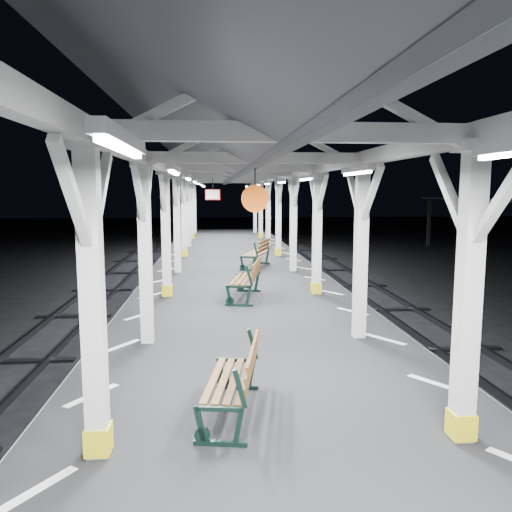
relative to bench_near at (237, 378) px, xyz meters
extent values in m
plane|color=black|center=(0.49, 5.15, -1.48)|extent=(120.00, 120.00, 0.00)
cube|color=black|center=(0.49, 5.15, -0.98)|extent=(6.00, 50.00, 1.00)
cube|color=silver|center=(-1.96, 5.15, -0.47)|extent=(1.00, 48.00, 0.01)
cube|color=silver|center=(2.94, 5.15, -0.47)|extent=(1.00, 48.00, 0.01)
cube|color=#2D2D33|center=(-3.96, 5.15, -1.40)|extent=(0.08, 60.00, 0.16)
cube|color=black|center=(-4.51, 5.15, -1.45)|extent=(2.20, 0.22, 0.06)
cube|color=#2D2D33|center=(4.94, 5.15, -1.40)|extent=(0.08, 60.00, 0.16)
cube|color=#2D2D33|center=(6.04, 5.15, -1.40)|extent=(0.08, 60.00, 0.16)
cube|color=black|center=(5.49, 5.15, -1.45)|extent=(2.20, 0.22, 0.06)
cube|color=silver|center=(-1.51, -0.85, 1.12)|extent=(0.22, 0.22, 3.20)
cube|color=silver|center=(-1.51, -0.85, 2.78)|extent=(0.40, 0.40, 0.12)
cube|color=gold|center=(-1.51, -0.85, -0.30)|extent=(0.26, 0.26, 0.30)
cube|color=silver|center=(-1.51, -0.30, 2.27)|extent=(0.10, 0.99, 0.99)
cube|color=silver|center=(-1.51, -1.40, 2.27)|extent=(0.10, 0.99, 0.99)
cube|color=silver|center=(-1.51, 3.15, 1.12)|extent=(0.22, 0.22, 3.20)
cube|color=silver|center=(-1.51, 3.15, 2.78)|extent=(0.40, 0.40, 0.12)
cube|color=silver|center=(-1.51, 3.70, 2.27)|extent=(0.10, 0.99, 0.99)
cube|color=silver|center=(-1.51, 2.60, 2.27)|extent=(0.10, 0.99, 0.99)
cube|color=silver|center=(-1.51, 7.15, 1.12)|extent=(0.22, 0.22, 3.20)
cube|color=silver|center=(-1.51, 7.15, 2.78)|extent=(0.40, 0.40, 0.12)
cube|color=gold|center=(-1.51, 7.15, -0.30)|extent=(0.26, 0.26, 0.30)
cube|color=silver|center=(-1.51, 7.70, 2.27)|extent=(0.10, 0.99, 0.99)
cube|color=silver|center=(-1.51, 6.60, 2.27)|extent=(0.10, 0.99, 0.99)
cube|color=silver|center=(-1.51, 11.15, 1.12)|extent=(0.22, 0.22, 3.20)
cube|color=silver|center=(-1.51, 11.15, 2.78)|extent=(0.40, 0.40, 0.12)
cube|color=silver|center=(-1.51, 11.70, 2.27)|extent=(0.10, 0.99, 0.99)
cube|color=silver|center=(-1.51, 10.60, 2.27)|extent=(0.10, 0.99, 0.99)
cube|color=silver|center=(-1.51, 15.15, 1.12)|extent=(0.22, 0.22, 3.20)
cube|color=silver|center=(-1.51, 15.15, 2.78)|extent=(0.40, 0.40, 0.12)
cube|color=gold|center=(-1.51, 15.15, -0.30)|extent=(0.26, 0.26, 0.30)
cube|color=silver|center=(-1.51, 15.70, 2.27)|extent=(0.10, 0.99, 0.99)
cube|color=silver|center=(-1.51, 14.60, 2.27)|extent=(0.10, 0.99, 0.99)
cube|color=silver|center=(-1.51, 19.15, 1.12)|extent=(0.22, 0.22, 3.20)
cube|color=silver|center=(-1.51, 19.15, 2.78)|extent=(0.40, 0.40, 0.12)
cube|color=silver|center=(-1.51, 19.70, 2.27)|extent=(0.10, 0.99, 0.99)
cube|color=silver|center=(-1.51, 18.60, 2.27)|extent=(0.10, 0.99, 0.99)
cube|color=silver|center=(-1.51, 23.15, 1.12)|extent=(0.22, 0.22, 3.20)
cube|color=silver|center=(-1.51, 23.15, 2.78)|extent=(0.40, 0.40, 0.12)
cube|color=gold|center=(-1.51, 23.15, -0.30)|extent=(0.26, 0.26, 0.30)
cube|color=silver|center=(-1.51, 23.70, 2.27)|extent=(0.10, 0.99, 0.99)
cube|color=silver|center=(-1.51, 22.60, 2.27)|extent=(0.10, 0.99, 0.99)
cube|color=silver|center=(-1.51, 27.15, 1.12)|extent=(0.22, 0.22, 3.20)
cube|color=silver|center=(-1.51, 27.15, 2.78)|extent=(0.40, 0.40, 0.12)
cube|color=silver|center=(-1.51, 27.70, 2.27)|extent=(0.10, 0.99, 0.99)
cube|color=silver|center=(-1.51, 26.60, 2.27)|extent=(0.10, 0.99, 0.99)
cube|color=silver|center=(2.49, -0.85, 1.12)|extent=(0.22, 0.22, 3.20)
cube|color=silver|center=(2.49, -0.85, 2.78)|extent=(0.40, 0.40, 0.12)
cube|color=gold|center=(2.49, -0.85, -0.30)|extent=(0.26, 0.26, 0.30)
cube|color=silver|center=(2.49, -0.30, 2.27)|extent=(0.10, 0.99, 0.99)
cube|color=silver|center=(2.49, -1.40, 2.27)|extent=(0.10, 0.99, 0.99)
cube|color=silver|center=(2.49, 3.15, 1.12)|extent=(0.22, 0.22, 3.20)
cube|color=silver|center=(2.49, 3.15, 2.78)|extent=(0.40, 0.40, 0.12)
cube|color=silver|center=(2.49, 3.70, 2.27)|extent=(0.10, 0.99, 0.99)
cube|color=silver|center=(2.49, 2.60, 2.27)|extent=(0.10, 0.99, 0.99)
cube|color=silver|center=(2.49, 7.15, 1.12)|extent=(0.22, 0.22, 3.20)
cube|color=silver|center=(2.49, 7.15, 2.78)|extent=(0.40, 0.40, 0.12)
cube|color=gold|center=(2.49, 7.15, -0.30)|extent=(0.26, 0.26, 0.30)
cube|color=silver|center=(2.49, 7.70, 2.27)|extent=(0.10, 0.99, 0.99)
cube|color=silver|center=(2.49, 6.60, 2.27)|extent=(0.10, 0.99, 0.99)
cube|color=silver|center=(2.49, 11.15, 1.12)|extent=(0.22, 0.22, 3.20)
cube|color=silver|center=(2.49, 11.15, 2.78)|extent=(0.40, 0.40, 0.12)
cube|color=silver|center=(2.49, 11.70, 2.27)|extent=(0.10, 0.99, 0.99)
cube|color=silver|center=(2.49, 10.60, 2.27)|extent=(0.10, 0.99, 0.99)
cube|color=silver|center=(2.49, 15.15, 1.12)|extent=(0.22, 0.22, 3.20)
cube|color=silver|center=(2.49, 15.15, 2.78)|extent=(0.40, 0.40, 0.12)
cube|color=gold|center=(2.49, 15.15, -0.30)|extent=(0.26, 0.26, 0.30)
cube|color=silver|center=(2.49, 15.70, 2.27)|extent=(0.10, 0.99, 0.99)
cube|color=silver|center=(2.49, 14.60, 2.27)|extent=(0.10, 0.99, 0.99)
cube|color=silver|center=(2.49, 19.15, 1.12)|extent=(0.22, 0.22, 3.20)
cube|color=silver|center=(2.49, 19.15, 2.78)|extent=(0.40, 0.40, 0.12)
cube|color=silver|center=(2.49, 19.70, 2.27)|extent=(0.10, 0.99, 0.99)
cube|color=silver|center=(2.49, 18.60, 2.27)|extent=(0.10, 0.99, 0.99)
cube|color=silver|center=(2.49, 23.15, 1.12)|extent=(0.22, 0.22, 3.20)
cube|color=silver|center=(2.49, 23.15, 2.78)|extent=(0.40, 0.40, 0.12)
cube|color=gold|center=(2.49, 23.15, -0.30)|extent=(0.26, 0.26, 0.30)
cube|color=silver|center=(2.49, 23.70, 2.27)|extent=(0.10, 0.99, 0.99)
cube|color=silver|center=(2.49, 22.60, 2.27)|extent=(0.10, 0.99, 0.99)
cube|color=silver|center=(2.49, 27.15, 1.12)|extent=(0.22, 0.22, 3.20)
cube|color=silver|center=(2.49, 27.15, 2.78)|extent=(0.40, 0.40, 0.12)
cube|color=silver|center=(2.49, 27.70, 2.27)|extent=(0.10, 0.99, 0.99)
cube|color=silver|center=(2.49, 26.60, 2.27)|extent=(0.10, 0.99, 0.99)
cube|color=silver|center=(-1.51, 5.15, 2.90)|extent=(0.18, 48.00, 0.24)
cube|color=silver|center=(2.49, 5.15, 2.90)|extent=(0.18, 48.00, 0.24)
cube|color=silver|center=(0.49, -0.85, 2.90)|extent=(4.20, 0.14, 0.20)
cube|color=silver|center=(0.49, 3.15, 2.90)|extent=(4.20, 0.14, 0.20)
cube|color=silver|center=(0.49, 7.15, 2.90)|extent=(4.20, 0.14, 0.20)
cube|color=silver|center=(0.49, 11.15, 2.90)|extent=(4.20, 0.14, 0.20)
cube|color=silver|center=(0.49, 15.15, 2.90)|extent=(4.20, 0.14, 0.20)
cube|color=silver|center=(0.49, 19.15, 2.90)|extent=(4.20, 0.14, 0.20)
cube|color=silver|center=(0.49, 23.15, 2.90)|extent=(4.20, 0.14, 0.20)
cube|color=silver|center=(0.49, 27.15, 2.90)|extent=(4.20, 0.14, 0.20)
cube|color=silver|center=(0.49, 5.15, 3.82)|extent=(0.16, 48.00, 0.20)
cube|color=#45474C|center=(-0.81, 5.15, 3.44)|extent=(2.80, 49.00, 1.45)
cube|color=#45474C|center=(1.79, 5.15, 3.44)|extent=(2.80, 49.00, 1.45)
cube|color=silver|center=(-0.81, -2.85, 2.62)|extent=(0.10, 1.35, 0.08)
cube|color=white|center=(-0.81, -2.85, 2.57)|extent=(0.05, 1.25, 0.05)
cube|color=silver|center=(-0.81, 1.15, 2.62)|extent=(0.10, 1.35, 0.08)
cube|color=white|center=(-0.81, 1.15, 2.57)|extent=(0.05, 1.25, 0.05)
cube|color=silver|center=(-0.81, 5.15, 2.62)|extent=(0.10, 1.35, 0.08)
cube|color=white|center=(-0.81, 5.15, 2.57)|extent=(0.05, 1.25, 0.05)
cube|color=silver|center=(-0.81, 9.15, 2.62)|extent=(0.10, 1.35, 0.08)
cube|color=white|center=(-0.81, 9.15, 2.57)|extent=(0.05, 1.25, 0.05)
cube|color=silver|center=(-0.81, 13.15, 2.62)|extent=(0.10, 1.35, 0.08)
cube|color=white|center=(-0.81, 13.15, 2.57)|extent=(0.05, 1.25, 0.05)
cube|color=silver|center=(-0.81, 17.15, 2.62)|extent=(0.10, 1.35, 0.08)
cube|color=white|center=(-0.81, 17.15, 2.57)|extent=(0.05, 1.25, 0.05)
cube|color=silver|center=(-0.81, 21.15, 2.62)|extent=(0.10, 1.35, 0.08)
cube|color=white|center=(-0.81, 21.15, 2.57)|extent=(0.05, 1.25, 0.05)
cube|color=silver|center=(-0.81, 25.15, 2.62)|extent=(0.10, 1.35, 0.08)
cube|color=white|center=(-0.81, 25.15, 2.57)|extent=(0.05, 1.25, 0.05)
cube|color=silver|center=(1.79, 1.15, 2.62)|extent=(0.10, 1.35, 0.08)
cube|color=white|center=(1.79, 1.15, 2.57)|extent=(0.05, 1.25, 0.05)
cube|color=silver|center=(1.79, 5.15, 2.62)|extent=(0.10, 1.35, 0.08)
cube|color=white|center=(1.79, 5.15, 2.57)|extent=(0.05, 1.25, 0.05)
cube|color=silver|center=(1.79, 9.15, 2.62)|extent=(0.10, 1.35, 0.08)
cube|color=white|center=(1.79, 9.15, 2.57)|extent=(0.05, 1.25, 0.05)
cube|color=silver|center=(1.79, 13.15, 2.62)|extent=(0.10, 1.35, 0.08)
cube|color=white|center=(1.79, 13.15, 2.57)|extent=(0.05, 1.25, 0.05)
cube|color=silver|center=(1.79, 17.15, 2.62)|extent=(0.10, 1.35, 0.08)
cube|color=white|center=(1.79, 17.15, 2.57)|extent=(0.05, 1.25, 0.05)
cube|color=silver|center=(1.79, 21.15, 2.62)|extent=(0.10, 1.35, 0.08)
cube|color=white|center=(1.79, 21.15, 2.57)|extent=(0.05, 1.25, 0.05)
cube|color=silver|center=(1.79, 25.15, 2.62)|extent=(0.10, 1.35, 0.08)
cube|color=white|center=(1.79, 25.15, 2.57)|extent=(0.05, 1.25, 0.05)
cylinder|color=black|center=(0.49, 3.15, 2.57)|extent=(0.02, 0.02, 0.30)
cylinder|color=#E7560C|center=(0.49, 3.15, 2.17)|extent=(0.50, 0.04, 0.50)
cylinder|color=black|center=(-0.29, 10.83, 2.54)|extent=(0.02, 0.02, 0.36)
cube|color=red|center=(-0.29, 10.83, 2.19)|extent=(0.50, 0.03, 0.35)
cube|color=white|center=(-0.29, 10.83, 2.19)|extent=(0.44, 0.04, 0.29)
cylinder|color=black|center=(1.58, 18.83, 2.54)|extent=(0.02, 0.02, 0.36)
cube|color=red|center=(1.58, 18.83, 2.19)|extent=(0.50, 0.03, 0.35)
cube|color=white|center=(1.58, 18.83, 2.19)|extent=(0.44, 0.05, 0.29)
cube|color=black|center=(14.49, 27.15, 0.17)|extent=(0.20, 0.20, 3.30)
sphere|color=silver|center=(14.49, 21.15, 1.74)|extent=(0.20, 0.20, 0.20)
sphere|color=silver|center=(14.49, 27.15, 1.74)|extent=(0.20, 0.20, 0.20)
cube|color=black|center=(-0.22, -0.77, -0.45)|extent=(0.60, 0.16, 0.06)
cube|color=black|center=(-0.44, -0.74, -0.25)|extent=(0.16, 0.07, 0.46)
cube|color=black|center=(-0.03, -0.80, -0.25)|extent=(0.14, 0.07, 0.46)
cube|color=black|center=(-0.01, -0.81, 0.19)|extent=(0.17, 0.08, 0.44)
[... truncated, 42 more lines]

